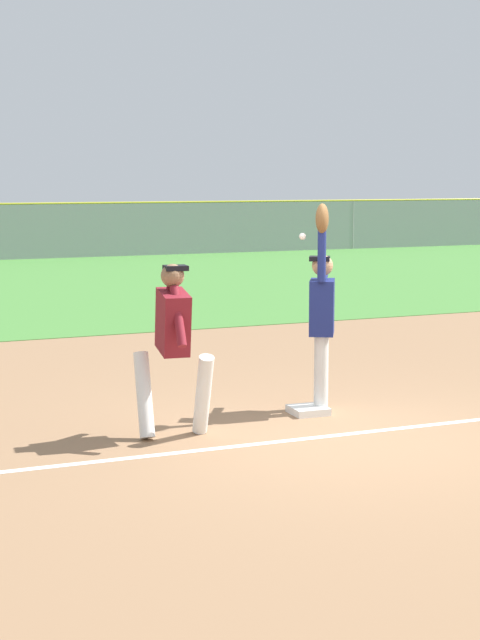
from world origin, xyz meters
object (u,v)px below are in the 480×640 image
(first_base, at_px, (308,410))
(runner, at_px, (173,338))
(baseball, at_px, (303,236))
(parked_car_red, at_px, (120,230))
(fielder, at_px, (322,310))

(first_base, height_order, runner, runner)
(first_base, distance_m, runner, 1.96)
(baseball, bearing_deg, parked_car_red, 77.39)
(first_base, bearing_deg, fielder, 22.53)
(runner, bearing_deg, baseball, 18.06)
(runner, distance_m, baseball, 1.86)
(fielder, distance_m, baseball, 0.87)
(baseball, bearing_deg, first_base, 12.03)
(first_base, height_order, fielder, fielder)
(first_base, height_order, baseball, baseball)
(first_base, xyz_separation_m, fielder, (0.20, 0.08, 1.08))
(fielder, height_order, baseball, fielder)
(fielder, xyz_separation_m, runner, (-1.87, -0.42, -0.12))
(runner, distance_m, parked_car_red, 27.31)
(fielder, bearing_deg, parked_car_red, -71.69)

